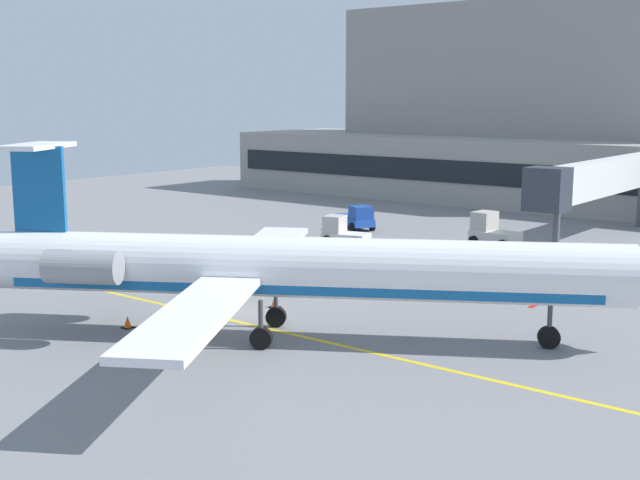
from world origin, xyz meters
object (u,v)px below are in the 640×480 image
at_px(regional_jet, 286,268).
at_px(baggage_tug, 491,231).
at_px(pushback_tractor, 357,218).
at_px(belt_loader, 341,231).

distance_m(regional_jet, baggage_tug, 25.65).
height_order(regional_jet, baggage_tug, regional_jet).
relative_size(pushback_tractor, belt_loader, 1.29).
relative_size(baggage_tug, belt_loader, 0.98).
height_order(regional_jet, pushback_tractor, regional_jet).
distance_m(baggage_tug, pushback_tractor, 11.33).
bearing_deg(regional_jet, pushback_tractor, 119.72).
bearing_deg(pushback_tractor, baggage_tug, -0.46).
bearing_deg(baggage_tug, regional_jet, -82.81).
xyz_separation_m(pushback_tractor, belt_loader, (2.97, -6.05, 0.02)).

